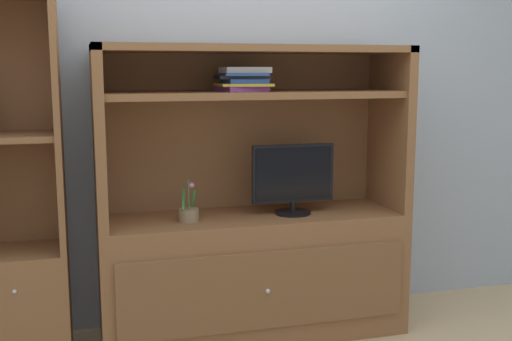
{
  "coord_description": "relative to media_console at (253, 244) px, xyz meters",
  "views": [
    {
      "loc": [
        -0.88,
        -2.79,
        1.45
      ],
      "look_at": [
        0.0,
        0.35,
        0.93
      ],
      "focal_mm": 44.04,
      "sensor_mm": 36.0,
      "label": 1
    }
  ],
  "objects": [
    {
      "name": "bookshelf_tall",
      "position": [
        -1.21,
        0.01,
        0.08
      ],
      "size": [
        0.48,
        0.4,
        1.82
      ],
      "color": "brown",
      "rests_on": "ground_plane"
    },
    {
      "name": "magazine_stack",
      "position": [
        -0.06,
        -0.01,
        0.89
      ],
      "size": [
        0.29,
        0.34,
        0.12
      ],
      "color": "purple",
      "rests_on": "media_console"
    },
    {
      "name": "tv_monitor",
      "position": [
        0.21,
        -0.04,
        0.36
      ],
      "size": [
        0.46,
        0.2,
        0.38
      ],
      "color": "black",
      "rests_on": "media_console"
    },
    {
      "name": "potted_plant",
      "position": [
        -0.36,
        -0.06,
        0.21
      ],
      "size": [
        0.1,
        0.12,
        0.22
      ],
      "color": "#8C7251",
      "rests_on": "media_console"
    },
    {
      "name": "painted_rear_wall",
      "position": [
        0.0,
        0.34,
        0.89
      ],
      "size": [
        6.0,
        0.1,
        2.8
      ],
      "primitive_type": "cube",
      "color": "#9EA8B2",
      "rests_on": "ground_plane"
    },
    {
      "name": "media_console",
      "position": [
        0.0,
        0.0,
        0.0
      ],
      "size": [
        1.65,
        0.53,
        1.57
      ],
      "color": "brown",
      "rests_on": "ground_plane"
    }
  ]
}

